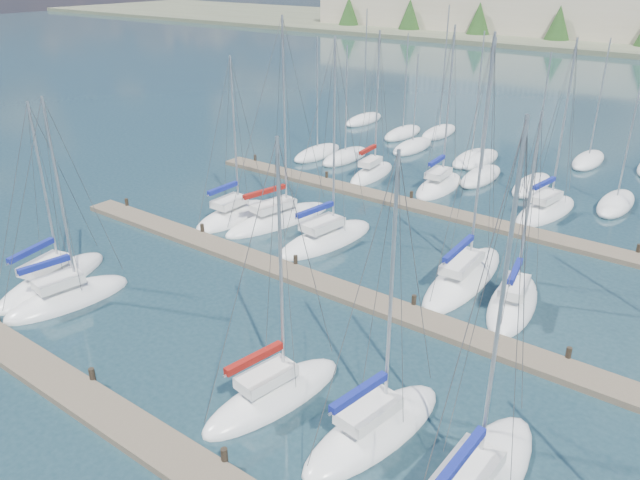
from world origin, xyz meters
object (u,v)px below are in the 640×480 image
Objects in this scene: sailboat_o at (439,186)px; sailboat_l at (513,303)px; sailboat_j at (326,239)px; sailboat_e at (374,430)px; sailboat_p at (546,211)px; sailboat_n at (372,174)px; sailboat_c at (68,298)px; sailboat_h at (234,216)px; sailboat_i at (279,219)px; sailboat_k at (463,278)px; sailboat_b at (52,281)px; sailboat_d at (274,396)px.

sailboat_l is at bearing -55.21° from sailboat_o.
sailboat_j reaches higher than sailboat_o.
sailboat_p is (-2.42, 27.14, 0.00)m from sailboat_e.
sailboat_c is (-1.62, -27.89, -0.02)m from sailboat_n.
sailboat_o is at bearing 120.80° from sailboat_e.
sailboat_i is (2.99, 1.44, 0.01)m from sailboat_h.
sailboat_k is 1.11× the size of sailboat_p.
sailboat_k is (17.22, 1.10, 0.01)m from sailboat_h.
sailboat_e is (-0.66, -12.76, 0.01)m from sailboat_l.
sailboat_o reaches higher than sailboat_b.
sailboat_d is at bearing -53.64° from sailboat_j.
sailboat_h is 0.95× the size of sailboat_n.
sailboat_d is at bearing -161.67° from sailboat_e.
sailboat_l is (21.97, 13.32, 0.01)m from sailboat_b.
sailboat_p is at bearing 39.03° from sailboat_h.
sailboat_o reaches higher than sailboat_h.
sailboat_l is at bearing 78.40° from sailboat_d.
sailboat_j is 16.82m from sailboat_p.
sailboat_i is 1.20× the size of sailboat_e.
sailboat_n is at bearing -170.23° from sailboat_p.
sailboat_l is 0.88× the size of sailboat_n.
sailboat_e is at bearing -11.91° from sailboat_b.
sailboat_d is 0.92× the size of sailboat_p.
sailboat_p reaches higher than sailboat_c.
sailboat_o is 17.06m from sailboat_h.
sailboat_i is (-14.23, 0.34, 0.00)m from sailboat_k.
sailboat_d is at bearing -80.84° from sailboat_o.
sailboat_o is 0.92× the size of sailboat_i.
sailboat_d is (6.66, -28.14, -0.00)m from sailboat_o.
sailboat_d reaches higher than sailboat_b.
sailboat_d is 19.45m from sailboat_i.
sailboat_k is 3.53m from sailboat_l.
sailboat_k is 1.19× the size of sailboat_e.
sailboat_o reaches higher than sailboat_p.
sailboat_e is (4.49, 0.77, -0.00)m from sailboat_d.
sailboat_p is (0.28, 13.30, -0.00)m from sailboat_k.
sailboat_k is at bearing 10.08° from sailboat_i.
sailboat_i reaches higher than sailboat_j.
sailboat_j is (-9.56, -0.34, -0.01)m from sailboat_k.
sailboat_n is (-17.82, 13.93, 0.02)m from sailboat_l.
sailboat_k reaches higher than sailboat_e.
sailboat_i is 17.64m from sailboat_l.
sailboat_l is at bearing -0.38° from sailboat_h.
sailboat_p is at bearing 53.24° from sailboat_i.
sailboat_j is 12.94m from sailboat_l.
sailboat_h is at bearing 148.04° from sailboat_d.
sailboat_n is at bearing 67.92° from sailboat_b.
sailboat_d is at bearing -41.63° from sailboat_h.
sailboat_o is at bearing 93.22° from sailboat_j.
sailboat_c is (-19.45, -13.96, 0.00)m from sailboat_l.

